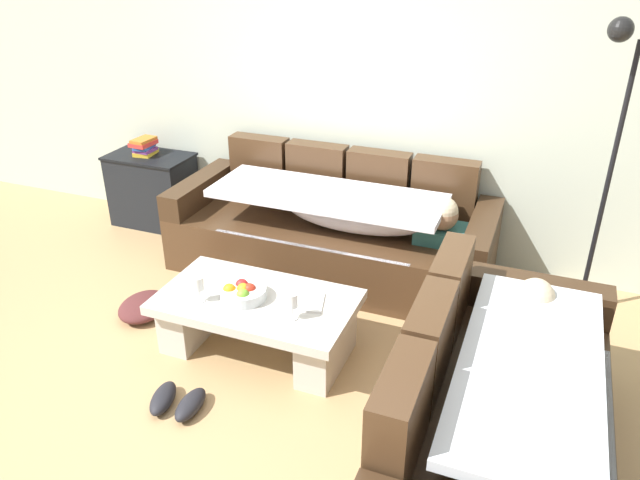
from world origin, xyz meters
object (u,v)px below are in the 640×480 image
at_px(wine_glass_near_right, 292,301).
at_px(coffee_table, 257,317).
at_px(open_magazine, 300,301).
at_px(couch_along_wall, 336,232).
at_px(fruit_bowl, 243,292).
at_px(wine_glass_near_left, 198,284).
at_px(floor_lamp, 604,159).
at_px(side_cabinet, 153,190).
at_px(crumpled_garment, 144,307).
at_px(pair_of_shoes, 177,401).
at_px(couch_near_window, 499,415).
at_px(book_stack_on_cabinet, 144,146).

bearing_deg(wine_glass_near_right, coffee_table, 157.78).
height_order(wine_glass_near_right, open_magazine, wine_glass_near_right).
bearing_deg(couch_along_wall, fruit_bowl, -98.47).
distance_m(coffee_table, fruit_bowl, 0.20).
xyz_separation_m(wine_glass_near_left, open_magazine, (0.57, 0.21, -0.11)).
relative_size(wine_glass_near_right, floor_lamp, 0.09).
bearing_deg(side_cabinet, crumpled_garment, -58.23).
bearing_deg(fruit_bowl, pair_of_shoes, -99.89).
distance_m(couch_along_wall, coffee_table, 1.14).
bearing_deg(pair_of_shoes, couch_near_window, 7.08).
bearing_deg(book_stack_on_cabinet, floor_lamp, -2.91).
bearing_deg(book_stack_on_cabinet, pair_of_shoes, -51.95).
xyz_separation_m(couch_near_window, side_cabinet, (-3.21, 1.80, -0.01)).
xyz_separation_m(coffee_table, floor_lamp, (1.83, 1.18, 0.88)).
relative_size(couch_along_wall, book_stack_on_cabinet, 10.66).
xyz_separation_m(fruit_bowl, open_magazine, (0.34, 0.09, -0.04)).
distance_m(coffee_table, wine_glass_near_left, 0.42).
distance_m(fruit_bowl, side_cabinet, 2.15).
bearing_deg(side_cabinet, pair_of_shoes, -52.54).
bearing_deg(fruit_bowl, coffee_table, 24.71).
distance_m(coffee_table, pair_of_shoes, 0.70).
relative_size(side_cabinet, pair_of_shoes, 2.19).
bearing_deg(coffee_table, fruit_bowl, -155.29).
bearing_deg(side_cabinet, open_magazine, -33.31).
relative_size(couch_along_wall, open_magazine, 8.59).
distance_m(couch_along_wall, wine_glass_near_left, 1.36).
xyz_separation_m(couch_near_window, floor_lamp, (0.34, 1.62, 0.78)).
distance_m(coffee_table, book_stack_on_cabinet, 2.26).
xyz_separation_m(open_magazine, side_cabinet, (-1.98, 1.30, -0.06)).
bearing_deg(pair_of_shoes, book_stack_on_cabinet, 128.05).
height_order(couch_near_window, coffee_table, couch_near_window).
bearing_deg(couch_along_wall, wine_glass_near_right, -81.28).
distance_m(couch_near_window, floor_lamp, 1.83).
bearing_deg(side_cabinet, couch_near_window, -29.24).
relative_size(side_cabinet, floor_lamp, 0.37).
height_order(wine_glass_near_left, wine_glass_near_right, same).
bearing_deg(floor_lamp, side_cabinet, 177.08).
distance_m(coffee_table, side_cabinet, 2.19).
relative_size(couch_along_wall, floor_lamp, 1.23).
distance_m(couch_near_window, coffee_table, 1.56).
bearing_deg(couch_along_wall, pair_of_shoes, -98.97).
xyz_separation_m(fruit_bowl, book_stack_on_cabinet, (-1.68, 1.39, 0.29)).
bearing_deg(coffee_table, wine_glass_near_right, -22.22).
xyz_separation_m(fruit_bowl, wine_glass_near_right, (0.37, -0.09, 0.07)).
distance_m(coffee_table, wine_glass_near_right, 0.41).
height_order(couch_near_window, open_magazine, couch_near_window).
relative_size(couch_along_wall, wine_glass_near_right, 14.50).
distance_m(couch_near_window, crumpled_garment, 2.48).
distance_m(fruit_bowl, wine_glass_near_left, 0.27).
bearing_deg(crumpled_garment, couch_near_window, -11.80).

